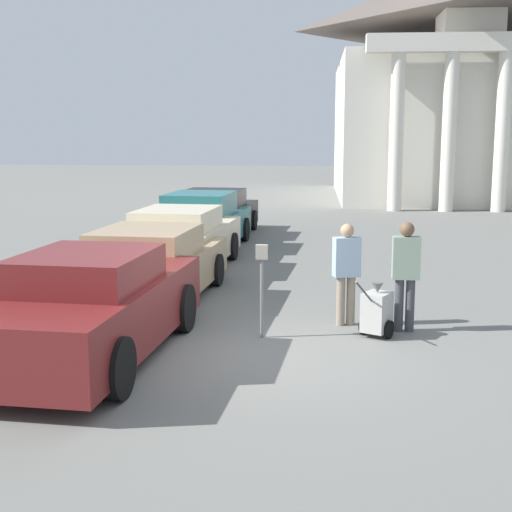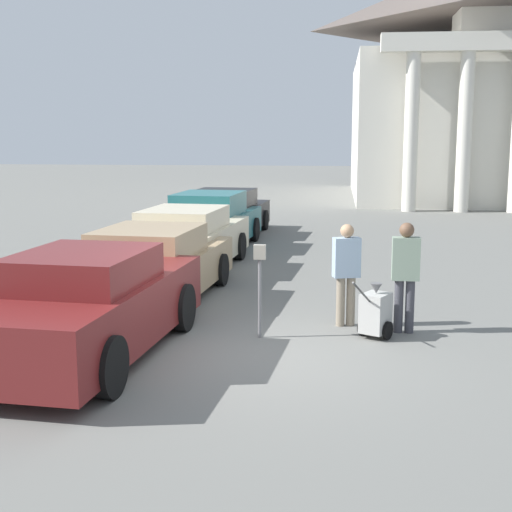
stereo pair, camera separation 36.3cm
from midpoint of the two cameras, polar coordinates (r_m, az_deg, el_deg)
ground_plane at (r=10.08m, az=0.92°, el=-7.94°), size 120.00×120.00×0.00m
parked_car_maroon at (r=10.07m, az=-12.16°, el=-3.92°), size 2.27×4.87×1.51m
parked_car_tan at (r=13.26m, az=-7.53°, el=-0.85°), size 2.33×5.03×1.38m
parked_car_cream at (r=16.13m, az=-4.97°, el=1.21°), size 2.28×5.20×1.43m
parked_car_teal at (r=19.21m, az=-3.12°, el=2.66°), size 2.28×4.98×1.52m
parked_car_black at (r=21.63m, az=-2.03°, el=3.35°), size 2.35×4.82×1.40m
parking_meter at (r=10.69m, az=1.27°, el=-1.42°), size 0.18×0.09×1.43m
person_worker at (r=11.48m, az=8.14°, el=-1.01°), size 0.46×0.32×1.65m
person_supervisor at (r=11.24m, az=12.77°, el=-1.14°), size 0.42×0.23×1.73m
equipment_cart at (r=11.00m, az=10.47°, el=-4.49°), size 0.66×0.96×1.00m
church at (r=36.26m, az=16.67°, el=14.05°), size 10.44×14.20×24.62m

